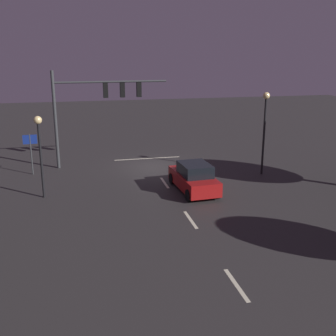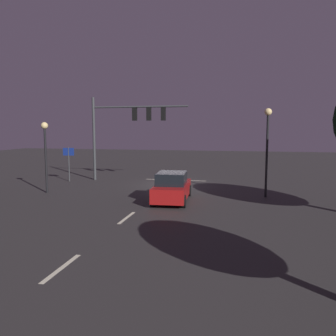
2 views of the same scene
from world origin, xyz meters
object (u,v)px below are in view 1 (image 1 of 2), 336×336
(street_lamp_left_kerb, at_px, (265,118))
(traffic_signal_assembly, at_px, (96,100))
(street_lamp_right_kerb, at_px, (40,141))
(route_sign, at_px, (30,146))
(car_approaching, at_px, (194,178))

(street_lamp_left_kerb, bearing_deg, traffic_signal_assembly, -23.28)
(street_lamp_left_kerb, bearing_deg, street_lamp_right_kerb, 6.55)
(traffic_signal_assembly, height_order, route_sign, traffic_signal_assembly)
(traffic_signal_assembly, distance_m, street_lamp_right_kerb, 7.13)
(traffic_signal_assembly, bearing_deg, car_approaching, 126.33)
(traffic_signal_assembly, distance_m, car_approaching, 9.35)
(street_lamp_left_kerb, bearing_deg, route_sign, -12.29)
(street_lamp_right_kerb, bearing_deg, route_sign, -78.33)
(street_lamp_left_kerb, relative_size, route_sign, 1.99)
(street_lamp_left_kerb, distance_m, street_lamp_right_kerb, 13.98)
(street_lamp_right_kerb, bearing_deg, traffic_signal_assembly, -119.63)
(car_approaching, relative_size, street_lamp_left_kerb, 0.83)
(street_lamp_right_kerb, bearing_deg, street_lamp_left_kerb, -173.45)
(traffic_signal_assembly, bearing_deg, route_sign, 15.59)
(street_lamp_right_kerb, xyz_separation_m, route_sign, (1.00, -4.83, -1.30))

